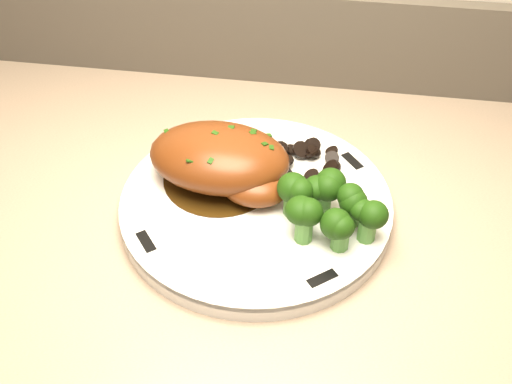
# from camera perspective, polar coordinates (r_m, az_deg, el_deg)

# --- Properties ---
(plate) EXTENTS (0.30, 0.30, 0.02)m
(plate) POSITION_cam_1_polar(r_m,az_deg,el_deg) (0.65, 0.00, -1.24)
(plate) COLOR white
(plate) RESTS_ON counter
(rim_accent_0) EXTENTS (0.03, 0.03, 0.00)m
(rim_accent_0) POSITION_cam_1_polar(r_m,az_deg,el_deg) (0.69, 8.55, 2.72)
(rim_accent_0) COLOR black
(rim_accent_0) RESTS_ON plate
(rim_accent_1) EXTENTS (0.03, 0.03, 0.00)m
(rim_accent_1) POSITION_cam_1_polar(r_m,az_deg,el_deg) (0.72, -4.67, 5.00)
(rim_accent_1) COLOR black
(rim_accent_1) RESTS_ON plate
(rim_accent_2) EXTENTS (0.03, 0.03, 0.00)m
(rim_accent_2) POSITION_cam_1_polar(r_m,az_deg,el_deg) (0.61, -9.76, -4.38)
(rim_accent_2) COLOR black
(rim_accent_2) RESTS_ON plate
(rim_accent_3) EXTENTS (0.03, 0.03, 0.00)m
(rim_accent_3) POSITION_cam_1_polar(r_m,az_deg,el_deg) (0.57, 5.91, -7.66)
(rim_accent_3) COLOR black
(rim_accent_3) RESTS_ON plate
(gravy_pool) EXTENTS (0.12, 0.12, 0.00)m
(gravy_pool) POSITION_cam_1_polar(r_m,az_deg,el_deg) (0.66, -3.20, 1.24)
(gravy_pool) COLOR #311E08
(gravy_pool) RESTS_ON plate
(chicken_breast) EXTENTS (0.15, 0.11, 0.06)m
(chicken_breast) POSITION_cam_1_polar(r_m,az_deg,el_deg) (0.64, -2.94, 2.79)
(chicken_breast) COLOR brown
(chicken_breast) RESTS_ON plate
(mushroom_pile) EXTENTS (0.08, 0.06, 0.02)m
(mushroom_pile) POSITION_cam_1_polar(r_m,az_deg,el_deg) (0.68, 3.82, 2.63)
(mushroom_pile) COLOR black
(mushroom_pile) RESTS_ON plate
(broccoli_florets) EXTENTS (0.10, 0.07, 0.04)m
(broccoli_florets) POSITION_cam_1_polar(r_m,az_deg,el_deg) (0.60, 6.61, -1.72)
(broccoli_florets) COLOR #518E3C
(broccoli_florets) RESTS_ON plate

